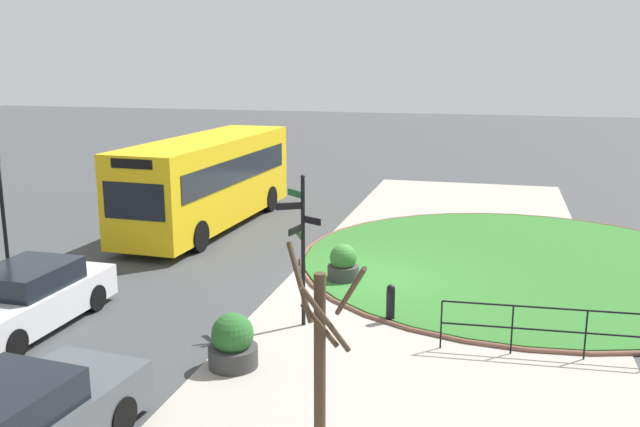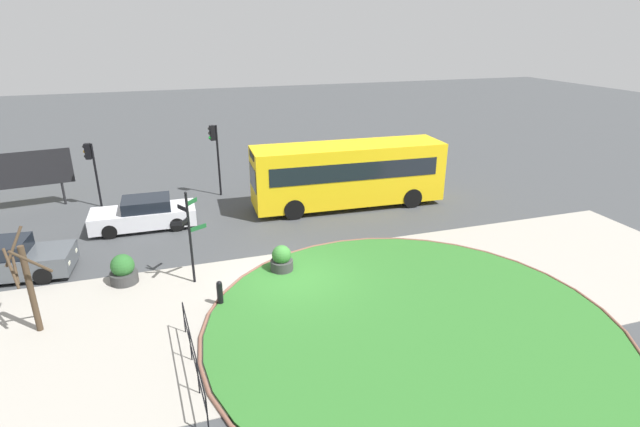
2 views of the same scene
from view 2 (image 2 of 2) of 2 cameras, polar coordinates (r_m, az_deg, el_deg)
name	(u,v)px [view 2 (image 2 of 2)]	position (r m, az deg, el deg)	size (l,w,h in m)	color
ground	(296,280)	(18.18, -2.83, -7.69)	(120.00, 120.00, 0.00)	#3D3F42
sidewalk_paving	(310,305)	(16.64, -1.12, -10.57)	(32.00, 8.32, 0.02)	#9E998E
grass_island	(411,323)	(15.91, 10.51, -12.44)	(12.71, 12.71, 0.10)	#2D6B28
grass_kerb_ring	(411,323)	(15.90, 10.51, -12.43)	(13.02, 13.02, 0.11)	brown
signpost_directional	(189,231)	(17.73, -14.98, -1.97)	(1.22, 1.01, 3.48)	black
bollard_foreground	(220,293)	(16.73, -11.59, -9.06)	(0.20, 0.20, 0.91)	black
railing_grass_edge	(193,355)	(13.72, -14.53, -15.62)	(0.29, 4.30, 1.07)	black
bus_yellow	(348,173)	(24.89, 3.28, 4.67)	(9.76, 2.86, 3.21)	yellow
car_near_lane	(6,261)	(21.42, -32.77, -4.65)	(4.63, 2.23, 1.43)	#474C51
car_far_lane	(144,214)	(23.77, -19.78, -0.07)	(4.63, 1.94, 1.43)	silver
traffic_light_near	(215,145)	(26.72, -12.17, 7.83)	(0.49, 0.30, 3.86)	black
traffic_light_far	(91,161)	(27.01, -25.13, 5.58)	(0.49, 0.31, 3.31)	black
billboard_left	(18,171)	(28.44, -31.76, 4.23)	(4.87, 0.78, 2.97)	black
planter_near_signpost	(123,271)	(19.08, -21.94, -6.18)	(0.97, 0.97, 1.11)	#383838
planter_kerbside	(282,260)	(18.53, -4.48, -5.44)	(0.86, 0.86, 1.08)	#383838
street_tree_bare	(28,283)	(16.86, -30.89, -6.93)	(1.26, 1.27, 3.30)	#423323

